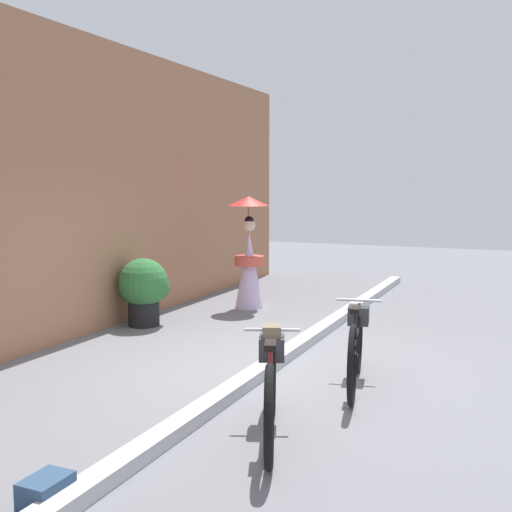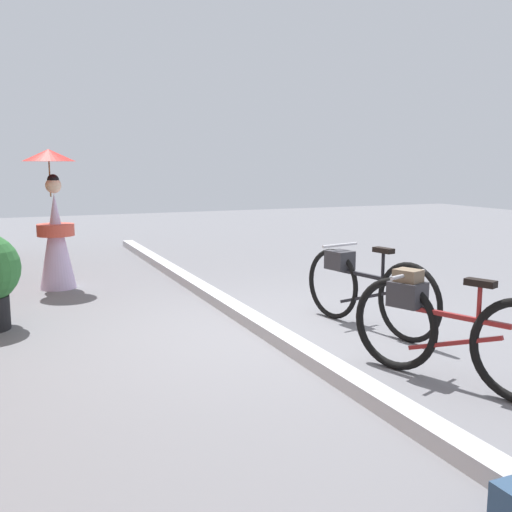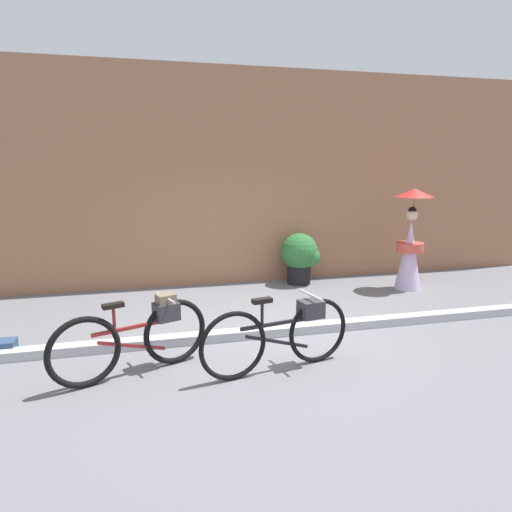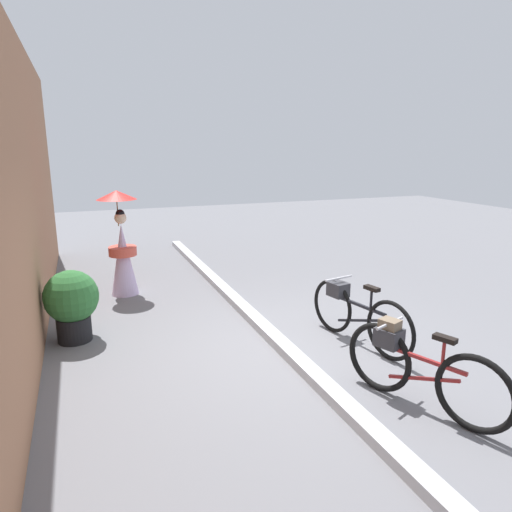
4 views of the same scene
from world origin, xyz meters
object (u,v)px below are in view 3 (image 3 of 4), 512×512
(bicycle_far_side, at_px, (282,333))
(person_with_parasol, at_px, (410,242))
(backpack_on_pavement, at_px, (1,348))
(bicycle_near_officer, at_px, (138,335))
(potted_plant_by_door, at_px, (301,256))

(bicycle_far_side, relative_size, person_with_parasol, 0.97)
(person_with_parasol, relative_size, backpack_on_pavement, 5.85)
(bicycle_near_officer, xyz_separation_m, potted_plant_by_door, (3.05, 3.27, 0.12))
(potted_plant_by_door, relative_size, backpack_on_pavement, 3.12)
(backpack_on_pavement, bearing_deg, person_with_parasol, 13.26)
(backpack_on_pavement, bearing_deg, bicycle_far_side, -20.28)
(person_with_parasol, height_order, backpack_on_pavement, person_with_parasol)
(bicycle_near_officer, bearing_deg, person_with_parasol, 26.34)
(bicycle_far_side, bearing_deg, person_with_parasol, 39.28)
(bicycle_near_officer, distance_m, person_with_parasol, 5.49)
(potted_plant_by_door, distance_m, backpack_on_pavement, 5.28)
(person_with_parasol, height_order, potted_plant_by_door, person_with_parasol)
(bicycle_far_side, bearing_deg, bicycle_near_officer, 169.20)
(bicycle_far_side, height_order, potted_plant_by_door, potted_plant_by_door)
(potted_plant_by_door, bearing_deg, bicycle_far_side, -112.54)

